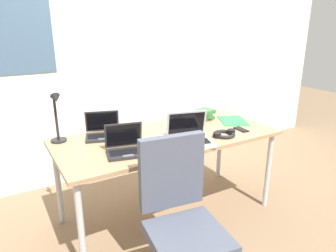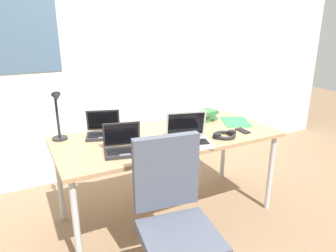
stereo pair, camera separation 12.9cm
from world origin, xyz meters
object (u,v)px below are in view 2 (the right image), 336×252
Objects in this scene: headphones at (225,135)px; office_chair at (175,233)px; cell_phone at (243,131)px; book_stack at (205,115)px; paper_folder_center at (236,122)px; laptop_center at (189,138)px; pill_bottle at (169,131)px; computer_mouse at (187,123)px; laptop_mid_desk at (123,146)px; laptop_near_mouse at (103,131)px; desk_lamp at (58,116)px.

office_chair is (-0.71, -0.49, -0.36)m from headphones.
office_chair reaches higher than cell_phone.
paper_folder_center is (0.22, -0.17, -0.04)m from book_stack.
laptop_center is 1.60× the size of book_stack.
computer_mouse is at bearing 31.68° from pill_bottle.
laptop_mid_desk is at bearing -124.18° from computer_mouse.
paper_folder_center is at bearing 21.36° from laptop_center.
cell_phone is at bearing -115.69° from paper_folder_center.
computer_mouse is (0.74, -0.07, -0.02)m from laptop_near_mouse.
computer_mouse is at bearing 61.45° from laptop_center.
computer_mouse is 1.22× the size of pill_bottle.
paper_folder_center is at bearing -9.71° from laptop_near_mouse.
pill_bottle is at bearing 19.09° from laptop_mid_desk.
book_stack is 0.29m from paper_folder_center.
cell_phone is at bearing 9.68° from headphones.
office_chair is at bearing -131.28° from book_stack.
pill_bottle is 0.72m from paper_folder_center.
cell_phone is 0.58× the size of book_stack.
laptop_mid_desk reaches higher than laptop_near_mouse.
laptop_center is 3.90× the size of computer_mouse.
office_chair is (0.15, -0.96, -0.38)m from laptop_near_mouse.
laptop_near_mouse is 3.41× the size of computer_mouse.
desk_lamp is at bearing 149.47° from laptop_center.
paper_folder_center is (0.11, 0.23, -0.00)m from cell_phone.
computer_mouse is 0.31× the size of paper_folder_center.
desk_lamp is 0.59m from laptop_mid_desk.
headphones is at bearing -5.43° from laptop_mid_desk.
laptop_near_mouse reaches higher than book_stack.
laptop_center reaches higher than computer_mouse.
desk_lamp reaches higher than laptop_center.
pill_bottle is 0.25× the size of paper_folder_center.
desk_lamp is at bearing 172.16° from laptop_near_mouse.
laptop_mid_desk is at bearing -170.75° from paper_folder_center.
laptop_mid_desk is 2.27× the size of cell_phone.
laptop_center is (0.86, -0.51, -0.15)m from desk_lamp.
office_chair is (-1.04, -0.76, -0.35)m from paper_folder_center.
computer_mouse is at bearing 24.12° from laptop_mid_desk.
paper_folder_center is at bearing 35.95° from office_chair.
desk_lamp is 2.94× the size of cell_phone.
computer_mouse is at bearing -6.39° from desk_lamp.
laptop_mid_desk is 1.05m from cell_phone.
laptop_mid_desk reaches higher than pill_bottle.
laptop_mid_desk is 1.00m from book_stack.
desk_lamp is 0.37m from laptop_near_mouse.
headphones is (0.33, -0.01, -0.03)m from laptop_center.
cell_phone is 0.64m from pill_bottle.
office_chair is (0.12, -0.57, -0.38)m from laptop_mid_desk.
office_chair is (-0.33, -0.72, -0.38)m from pill_bottle.
laptop_near_mouse is at bearing 160.05° from cell_phone.
laptop_near_mouse is 4.14× the size of pill_bottle.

